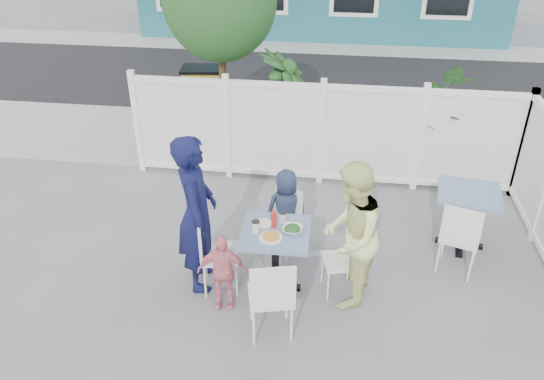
# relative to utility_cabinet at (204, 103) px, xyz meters

# --- Properties ---
(ground) EXTENTS (80.00, 80.00, 0.00)m
(ground) POSITION_rel_utility_cabinet_xyz_m (2.15, -4.00, -0.61)
(ground) COLOR slate
(near_sidewalk) EXTENTS (24.00, 2.60, 0.01)m
(near_sidewalk) POSITION_rel_utility_cabinet_xyz_m (2.15, -0.20, -0.60)
(near_sidewalk) COLOR gray
(near_sidewalk) RESTS_ON ground
(street) EXTENTS (24.00, 5.00, 0.01)m
(street) POSITION_rel_utility_cabinet_xyz_m (2.15, 3.50, -0.61)
(street) COLOR black
(street) RESTS_ON ground
(far_sidewalk) EXTENTS (24.00, 1.60, 0.01)m
(far_sidewalk) POSITION_rel_utility_cabinet_xyz_m (2.15, 6.60, -0.60)
(far_sidewalk) COLOR gray
(far_sidewalk) RESTS_ON ground
(fence_back) EXTENTS (5.86, 0.08, 1.60)m
(fence_back) POSITION_rel_utility_cabinet_xyz_m (2.25, -1.60, 0.18)
(fence_back) COLOR white
(fence_back) RESTS_ON ground
(utility_cabinet) EXTENTS (0.71, 0.55, 1.22)m
(utility_cabinet) POSITION_rel_utility_cabinet_xyz_m (0.00, 0.00, 0.00)
(utility_cabinet) COLOR gold
(utility_cabinet) RESTS_ON ground
(potted_shrub_a) EXTENTS (1.08, 1.08, 1.85)m
(potted_shrub_a) POSITION_rel_utility_cabinet_xyz_m (1.59, -0.90, 0.32)
(potted_shrub_a) COLOR #15391B
(potted_shrub_a) RESTS_ON ground
(potted_shrub_b) EXTENTS (1.34, 1.52, 1.61)m
(potted_shrub_b) POSITION_rel_utility_cabinet_xyz_m (3.82, -1.00, 0.20)
(potted_shrub_b) COLOR #15391B
(potted_shrub_b) RESTS_ON ground
(main_table) EXTENTS (0.77, 0.77, 0.79)m
(main_table) POSITION_rel_utility_cabinet_xyz_m (1.91, -4.24, 0.01)
(main_table) COLOR #485E88
(main_table) RESTS_ON ground
(spare_table) EXTENTS (0.85, 0.85, 0.79)m
(spare_table) POSITION_rel_utility_cabinet_xyz_m (4.17, -3.06, 0.01)
(spare_table) COLOR #485E88
(spare_table) RESTS_ON ground
(chair_left) EXTENTS (0.51, 0.52, 0.95)m
(chair_left) POSITION_rel_utility_cabinet_xyz_m (1.20, -4.32, -0.05)
(chair_left) COLOR white
(chair_left) RESTS_ON ground
(chair_right) EXTENTS (0.46, 0.47, 0.85)m
(chair_right) POSITION_rel_utility_cabinet_xyz_m (2.70, -4.16, -0.12)
(chair_right) COLOR white
(chair_right) RESTS_ON ground
(chair_back) EXTENTS (0.50, 0.49, 0.84)m
(chair_back) POSITION_rel_utility_cabinet_xyz_m (1.93, -3.45, -0.12)
(chair_back) COLOR white
(chair_back) RESTS_ON ground
(chair_near) EXTENTS (0.54, 0.52, 0.98)m
(chair_near) POSITION_rel_utility_cabinet_xyz_m (1.98, -5.01, -0.04)
(chair_near) COLOR white
(chair_near) RESTS_ON ground
(chair_spare) EXTENTS (0.55, 0.54, 0.96)m
(chair_spare) POSITION_rel_utility_cabinet_xyz_m (4.00, -3.66, -0.05)
(chair_spare) COLOR white
(chair_spare) RESTS_ON ground
(man) EXTENTS (0.59, 0.77, 1.87)m
(man) POSITION_rel_utility_cabinet_xyz_m (1.03, -4.23, 0.33)
(man) COLOR #0E1139
(man) RESTS_ON ground
(woman) EXTENTS (0.78, 0.92, 1.69)m
(woman) POSITION_rel_utility_cabinet_xyz_m (2.72, -4.29, 0.24)
(woman) COLOR #E3F151
(woman) RESTS_ON ground
(boy) EXTENTS (0.62, 0.51, 1.09)m
(boy) POSITION_rel_utility_cabinet_xyz_m (1.93, -3.38, -0.07)
(boy) COLOR #1F2C47
(boy) RESTS_ON ground
(toddler) EXTENTS (0.56, 0.29, 0.92)m
(toddler) POSITION_rel_utility_cabinet_xyz_m (1.38, -4.60, -0.15)
(toddler) COLOR pink
(toddler) RESTS_ON ground
(plate_main) EXTENTS (0.25, 0.25, 0.02)m
(plate_main) POSITION_rel_utility_cabinet_xyz_m (1.88, -4.38, 0.19)
(plate_main) COLOR white
(plate_main) RESTS_ON main_table
(plate_side) EXTENTS (0.20, 0.20, 0.01)m
(plate_side) POSITION_rel_utility_cabinet_xyz_m (1.76, -4.12, 0.19)
(plate_side) COLOR white
(plate_side) RESTS_ON main_table
(salad_bowl) EXTENTS (0.22, 0.22, 0.05)m
(salad_bowl) POSITION_rel_utility_cabinet_xyz_m (2.10, -4.22, 0.21)
(salad_bowl) COLOR white
(salad_bowl) RESTS_ON main_table
(coffee_cup_a) EXTENTS (0.08, 0.08, 0.12)m
(coffee_cup_a) POSITION_rel_utility_cabinet_xyz_m (1.70, -4.28, 0.25)
(coffee_cup_a) COLOR beige
(coffee_cup_a) RESTS_ON main_table
(coffee_cup_b) EXTENTS (0.08, 0.08, 0.12)m
(coffee_cup_b) POSITION_rel_utility_cabinet_xyz_m (1.97, -4.04, 0.24)
(coffee_cup_b) COLOR beige
(coffee_cup_b) RESTS_ON main_table
(ketchup_bottle) EXTENTS (0.06, 0.06, 0.19)m
(ketchup_bottle) POSITION_rel_utility_cabinet_xyz_m (1.88, -4.16, 0.28)
(ketchup_bottle) COLOR red
(ketchup_bottle) RESTS_ON main_table
(salt_shaker) EXTENTS (0.03, 0.03, 0.07)m
(salt_shaker) POSITION_rel_utility_cabinet_xyz_m (1.84, -3.98, 0.22)
(salt_shaker) COLOR white
(salt_shaker) RESTS_ON main_table
(pepper_shaker) EXTENTS (0.03, 0.03, 0.07)m
(pepper_shaker) POSITION_rel_utility_cabinet_xyz_m (1.84, -4.00, 0.22)
(pepper_shaker) COLOR black
(pepper_shaker) RESTS_ON main_table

